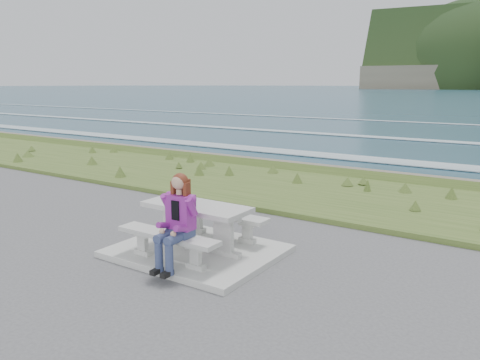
# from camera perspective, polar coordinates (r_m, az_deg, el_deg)

# --- Properties ---
(concrete_slab) EXTENTS (2.60, 2.10, 0.10)m
(concrete_slab) POSITION_cam_1_polar(r_m,az_deg,el_deg) (7.88, -5.24, -8.62)
(concrete_slab) COLOR #A9AAA4
(concrete_slab) RESTS_ON ground
(picnic_table) EXTENTS (1.80, 0.75, 0.75)m
(picnic_table) POSITION_cam_1_polar(r_m,az_deg,el_deg) (7.69, -5.33, -4.18)
(picnic_table) COLOR #A9AAA4
(picnic_table) RESTS_ON concrete_slab
(bench_landward) EXTENTS (1.80, 0.35, 0.45)m
(bench_landward) POSITION_cam_1_polar(r_m,az_deg,el_deg) (7.25, -8.79, -7.19)
(bench_landward) COLOR #A9AAA4
(bench_landward) RESTS_ON concrete_slab
(bench_seaward) EXTENTS (1.80, 0.35, 0.45)m
(bench_seaward) POSITION_cam_1_polar(r_m,az_deg,el_deg) (8.28, -2.25, -4.65)
(bench_seaward) COLOR #A9AAA4
(bench_seaward) RESTS_ON concrete_slab
(grass_verge) EXTENTS (160.00, 4.50, 0.22)m
(grass_verge) POSITION_cam_1_polar(r_m,az_deg,el_deg) (12.03, 9.84, -1.83)
(grass_verge) COLOR #37531F
(grass_verge) RESTS_ON ground
(shore_drop) EXTENTS (160.00, 0.80, 2.20)m
(shore_drop) POSITION_cam_1_polar(r_m,az_deg,el_deg) (14.68, 14.44, 0.41)
(shore_drop) COLOR brown
(shore_drop) RESTS_ON ground
(ocean) EXTENTS (1600.00, 1600.00, 0.09)m
(ocean) POSITION_cam_1_polar(r_m,az_deg,el_deg) (31.50, 24.75, 2.38)
(ocean) COLOR navy
(ocean) RESTS_ON ground
(seated_woman) EXTENTS (0.41, 0.71, 1.40)m
(seated_woman) POSITION_cam_1_polar(r_m,az_deg,el_deg) (6.94, -7.97, -6.58)
(seated_woman) COLOR navy
(seated_woman) RESTS_ON concrete_slab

